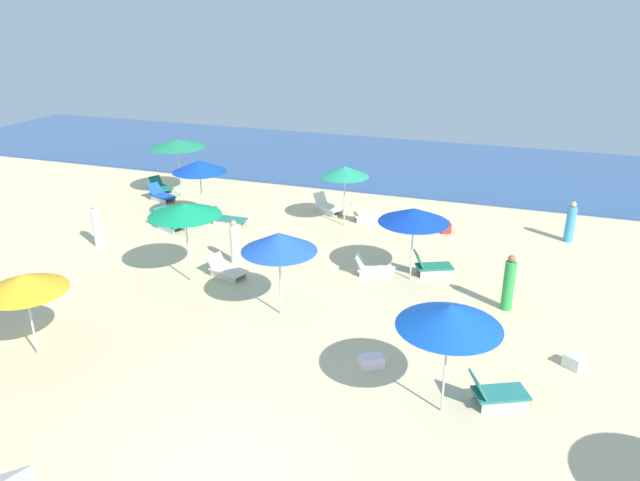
{
  "coord_description": "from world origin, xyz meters",
  "views": [
    {
      "loc": [
        4.63,
        -7.62,
        8.44
      ],
      "look_at": [
        -1.24,
        9.23,
        1.28
      ],
      "focal_mm": 33.97,
      "sensor_mm": 36.0,
      "label": 1
    }
  ],
  "objects_px": {
    "umbrella_1": "(199,166)",
    "lounge_chair_1_1": "(169,222)",
    "lounge_chair_9_1": "(365,214)",
    "beachgoer_0": "(509,284)",
    "lounge_chair_8_0": "(431,266)",
    "lounge_chair_9_0": "(327,206)",
    "umbrella_6": "(185,210)",
    "beachgoer_2": "(97,227)",
    "umbrella_2": "(279,242)",
    "lounge_chair_6_0": "(226,269)",
    "beachgoer_3": "(570,223)",
    "umbrella_8": "(414,215)",
    "umbrella_0": "(24,283)",
    "lounge_chair_7_0": "(161,187)",
    "umbrella_7": "(177,143)",
    "lounge_chair_1_0": "(227,219)",
    "cooler_box_2": "(445,227)",
    "umbrella_9": "(345,171)",
    "lounge_chair_8_1": "(373,268)",
    "beachgoer_1": "(234,243)",
    "umbrella_3": "(450,316)",
    "cooler_box_0": "(372,362)",
    "lounge_chair_3_0": "(496,393)",
    "cooler_box_1": "(574,361)"
  },
  "relations": [
    {
      "from": "lounge_chair_9_0",
      "to": "beachgoer_2",
      "type": "relative_size",
      "value": 0.91
    },
    {
      "from": "umbrella_0",
      "to": "lounge_chair_3_0",
      "type": "xyz_separation_m",
      "value": [
        11.16,
        1.72,
        -1.73
      ]
    },
    {
      "from": "beachgoer_3",
      "to": "lounge_chair_9_1",
      "type": "bearing_deg",
      "value": -132.73
    },
    {
      "from": "lounge_chair_1_1",
      "to": "beachgoer_3",
      "type": "xyz_separation_m",
      "value": [
        14.72,
        3.81,
        0.43
      ]
    },
    {
      "from": "umbrella_7",
      "to": "lounge_chair_7_0",
      "type": "height_order",
      "value": "umbrella_7"
    },
    {
      "from": "lounge_chair_6_0",
      "to": "beachgoer_2",
      "type": "relative_size",
      "value": 0.86
    },
    {
      "from": "umbrella_8",
      "to": "cooler_box_2",
      "type": "xyz_separation_m",
      "value": [
        0.43,
        4.68,
        -2.0
      ]
    },
    {
      "from": "umbrella_8",
      "to": "umbrella_9",
      "type": "height_order",
      "value": "umbrella_9"
    },
    {
      "from": "lounge_chair_7_0",
      "to": "umbrella_9",
      "type": "xyz_separation_m",
      "value": [
        9.42,
        -1.47,
        1.97
      ]
    },
    {
      "from": "umbrella_6",
      "to": "beachgoer_2",
      "type": "height_order",
      "value": "umbrella_6"
    },
    {
      "from": "umbrella_2",
      "to": "lounge_chair_6_0",
      "type": "distance_m",
      "value": 3.71
    },
    {
      "from": "umbrella_1",
      "to": "lounge_chair_1_0",
      "type": "height_order",
      "value": "umbrella_1"
    },
    {
      "from": "lounge_chair_9_1",
      "to": "beachgoer_0",
      "type": "height_order",
      "value": "beachgoer_0"
    },
    {
      "from": "umbrella_1",
      "to": "lounge_chair_1_1",
      "type": "bearing_deg",
      "value": -134.88
    },
    {
      "from": "beachgoer_2",
      "to": "cooler_box_2",
      "type": "xyz_separation_m",
      "value": [
        11.72,
        5.63,
        -0.57
      ]
    },
    {
      "from": "lounge_chair_1_1",
      "to": "lounge_chair_9_1",
      "type": "bearing_deg",
      "value": -39.61
    },
    {
      "from": "umbrella_6",
      "to": "lounge_chair_7_0",
      "type": "relative_size",
      "value": 1.87
    },
    {
      "from": "beachgoer_1",
      "to": "umbrella_3",
      "type": "bearing_deg",
      "value": 77.76
    },
    {
      "from": "umbrella_8",
      "to": "beachgoer_0",
      "type": "height_order",
      "value": "umbrella_8"
    },
    {
      "from": "umbrella_9",
      "to": "umbrella_8",
      "type": "bearing_deg",
      "value": -49.53
    },
    {
      "from": "lounge_chair_6_0",
      "to": "cooler_box_2",
      "type": "xyz_separation_m",
      "value": [
        6.12,
        6.45,
        -0.06
      ]
    },
    {
      "from": "umbrella_1",
      "to": "umbrella_2",
      "type": "bearing_deg",
      "value": -45.23
    },
    {
      "from": "umbrella_6",
      "to": "umbrella_1",
      "type": "bearing_deg",
      "value": 114.82
    },
    {
      "from": "umbrella_0",
      "to": "umbrella_6",
      "type": "bearing_deg",
      "value": 74.3
    },
    {
      "from": "lounge_chair_8_1",
      "to": "lounge_chair_9_0",
      "type": "bearing_deg",
      "value": 23.05
    },
    {
      "from": "lounge_chair_8_0",
      "to": "lounge_chair_8_1",
      "type": "relative_size",
      "value": 1.02
    },
    {
      "from": "umbrella_2",
      "to": "lounge_chair_6_0",
      "type": "bearing_deg",
      "value": 146.91
    },
    {
      "from": "lounge_chair_6_0",
      "to": "lounge_chair_3_0",
      "type": "bearing_deg",
      "value": -98.25
    },
    {
      "from": "lounge_chair_7_0",
      "to": "cooler_box_2",
      "type": "distance_m",
      "value": 13.36
    },
    {
      "from": "lounge_chair_1_1",
      "to": "umbrella_0",
      "type": "bearing_deg",
      "value": -144.8
    },
    {
      "from": "lounge_chair_8_0",
      "to": "lounge_chair_9_0",
      "type": "height_order",
      "value": "lounge_chair_8_0"
    },
    {
      "from": "beachgoer_0",
      "to": "cooler_box_0",
      "type": "distance_m",
      "value": 5.19
    },
    {
      "from": "lounge_chair_1_1",
      "to": "lounge_chair_8_1",
      "type": "height_order",
      "value": "lounge_chair_1_1"
    },
    {
      "from": "lounge_chair_1_0",
      "to": "umbrella_8",
      "type": "relative_size",
      "value": 0.6
    },
    {
      "from": "umbrella_0",
      "to": "umbrella_8",
      "type": "relative_size",
      "value": 0.93
    },
    {
      "from": "lounge_chair_8_0",
      "to": "beachgoer_3",
      "type": "distance_m",
      "value": 6.37
    },
    {
      "from": "lounge_chair_1_1",
      "to": "beachgoer_3",
      "type": "distance_m",
      "value": 15.21
    },
    {
      "from": "lounge_chair_1_1",
      "to": "umbrella_8",
      "type": "relative_size",
      "value": 0.63
    },
    {
      "from": "lounge_chair_1_1",
      "to": "beachgoer_0",
      "type": "xyz_separation_m",
      "value": [
        12.84,
        -2.45,
        0.51
      ]
    },
    {
      "from": "cooler_box_0",
      "to": "umbrella_0",
      "type": "bearing_deg",
      "value": -17.62
    },
    {
      "from": "umbrella_1",
      "to": "lounge_chair_6_0",
      "type": "xyz_separation_m",
      "value": [
        3.16,
        -4.12,
        -2.13
      ]
    },
    {
      "from": "lounge_chair_8_0",
      "to": "cooler_box_1",
      "type": "height_order",
      "value": "lounge_chair_8_0"
    },
    {
      "from": "umbrella_0",
      "to": "umbrella_7",
      "type": "distance_m",
      "value": 13.28
    },
    {
      "from": "umbrella_6",
      "to": "beachgoer_3",
      "type": "distance_m",
      "value": 13.94
    },
    {
      "from": "lounge_chair_1_1",
      "to": "umbrella_1",
      "type": "bearing_deg",
      "value": -20.65
    },
    {
      "from": "lounge_chair_8_0",
      "to": "umbrella_1",
      "type": "bearing_deg",
      "value": 54.15
    },
    {
      "from": "lounge_chair_9_0",
      "to": "cooler_box_2",
      "type": "xyz_separation_m",
      "value": [
        5.02,
        -0.6,
        -0.09
      ]
    },
    {
      "from": "umbrella_9",
      "to": "beachgoer_1",
      "type": "xyz_separation_m",
      "value": [
        -2.45,
        -4.74,
        -1.49
      ]
    },
    {
      "from": "umbrella_2",
      "to": "lounge_chair_9_1",
      "type": "xyz_separation_m",
      "value": [
        0.25,
        8.31,
        -1.93
      ]
    },
    {
      "from": "beachgoer_1",
      "to": "cooler_box_2",
      "type": "height_order",
      "value": "beachgoer_1"
    }
  ]
}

